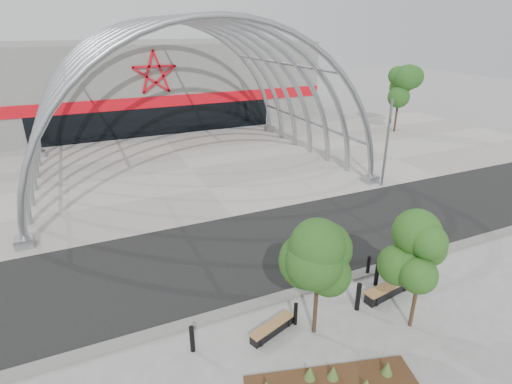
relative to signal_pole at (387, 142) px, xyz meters
name	(u,v)px	position (x,y,z in m)	size (l,w,h in m)	color
ground	(298,289)	(-10.31, -7.26, -2.91)	(140.00, 140.00, 0.00)	gray
road	(260,247)	(-10.31, -3.76, -2.90)	(140.00, 7.00, 0.02)	black
forecourt	(191,169)	(-10.31, 8.24, -2.89)	(60.00, 17.00, 0.04)	#A19A90
kerb	(301,291)	(-10.31, -7.51, -2.85)	(60.00, 0.50, 0.12)	slate
arena_building	(142,82)	(-10.31, 26.19, 1.08)	(34.00, 15.24, 8.00)	slate
vault_canopy	(191,169)	(-10.31, 8.24, -2.89)	(20.80, 15.80, 20.36)	#94999E
signal_pole	(387,142)	(0.00, 0.00, 0.00)	(0.16, 0.78, 5.56)	slate
street_tree_0	(319,252)	(-10.98, -9.54, 0.20)	(1.90, 1.90, 4.32)	black
street_tree_1	(423,257)	(-7.80, -10.65, -0.15)	(1.62, 1.62, 3.84)	#332514
bench_0	(272,329)	(-12.30, -9.04, -2.72)	(1.84, 0.97, 0.38)	black
bench_1	(388,291)	(-7.39, -9.02, -2.68)	(2.23, 0.82, 0.46)	black
bollard_0	(192,339)	(-14.95, -8.71, -2.43)	(0.15, 0.15, 0.96)	black
bollard_1	(296,314)	(-11.38, -8.96, -2.48)	(0.14, 0.14, 0.86)	black
bollard_2	(358,297)	(-8.95, -9.20, -2.36)	(0.18, 0.18, 1.10)	black
bollard_3	(368,266)	(-7.20, -7.62, -2.46)	(0.14, 0.14, 0.89)	black
bollard_4	(377,274)	(-7.35, -8.30, -2.39)	(0.16, 0.16, 1.03)	black
bg_tree_1	(400,87)	(10.69, 10.74, 1.34)	(2.70, 2.70, 5.91)	black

